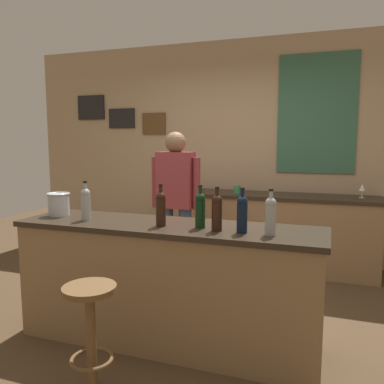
{
  "coord_description": "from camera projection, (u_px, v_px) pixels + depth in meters",
  "views": [
    {
      "loc": [
        1.13,
        -3.03,
        1.53
      ],
      "look_at": [
        -0.1,
        0.45,
        1.05
      ],
      "focal_mm": 36.92,
      "sensor_mm": 36.0,
      "label": 1
    }
  ],
  "objects": [
    {
      "name": "bar_counter",
      "position": [
        167.0,
        284.0,
        2.97
      ],
      "size": [
        2.3,
        0.6,
        0.92
      ],
      "color": "olive",
      "rests_on": "ground_plane"
    },
    {
      "name": "wine_bottle_f",
      "position": [
        271.0,
        215.0,
        2.56
      ],
      "size": [
        0.07,
        0.07,
        0.31
      ],
      "color": "#999E99",
      "rests_on": "bar_counter"
    },
    {
      "name": "wine_glass_c",
      "position": [
        362.0,
        188.0,
        4.38
      ],
      "size": [
        0.07,
        0.07,
        0.16
      ],
      "color": "silver",
      "rests_on": "side_counter"
    },
    {
      "name": "wine_glass_b",
      "position": [
        192.0,
        182.0,
        5.03
      ],
      "size": [
        0.07,
        0.07,
        0.16
      ],
      "color": "silver",
      "rests_on": "side_counter"
    },
    {
      "name": "back_wall",
      "position": [
        240.0,
        150.0,
        5.12
      ],
      "size": [
        6.0,
        0.09,
        2.8
      ],
      "color": "tan",
      "rests_on": "ground_plane"
    },
    {
      "name": "bar_stool",
      "position": [
        90.0,
        321.0,
        2.36
      ],
      "size": [
        0.32,
        0.32,
        0.68
      ],
      "color": "brown",
      "rests_on": "ground_plane"
    },
    {
      "name": "wine_bottle_d",
      "position": [
        217.0,
        211.0,
        2.68
      ],
      "size": [
        0.07,
        0.07,
        0.31
      ],
      "color": "black",
      "rests_on": "bar_counter"
    },
    {
      "name": "ground_plane",
      "position": [
        186.0,
        319.0,
        3.41
      ],
      "size": [
        10.0,
        10.0,
        0.0
      ],
      "primitive_type": "plane",
      "color": "#4C3823"
    },
    {
      "name": "wine_bottle_b",
      "position": [
        161.0,
        207.0,
        2.83
      ],
      "size": [
        0.07,
        0.07,
        0.31
      ],
      "color": "black",
      "rests_on": "bar_counter"
    },
    {
      "name": "wine_bottle_e",
      "position": [
        242.0,
        213.0,
        2.63
      ],
      "size": [
        0.07,
        0.07,
        0.31
      ],
      "color": "black",
      "rests_on": "bar_counter"
    },
    {
      "name": "side_counter",
      "position": [
        264.0,
        231.0,
        4.76
      ],
      "size": [
        2.61,
        0.56,
        0.9
      ],
      "color": "olive",
      "rests_on": "ground_plane"
    },
    {
      "name": "bartender",
      "position": [
        176.0,
        200.0,
        3.99
      ],
      "size": [
        0.52,
        0.21,
        1.62
      ],
      "color": "#384766",
      "rests_on": "ground_plane"
    },
    {
      "name": "wine_glass_a",
      "position": [
        175.0,
        181.0,
        5.1
      ],
      "size": [
        0.07,
        0.07,
        0.16
      ],
      "color": "silver",
      "rests_on": "side_counter"
    },
    {
      "name": "coffee_mug",
      "position": [
        237.0,
        189.0,
        4.75
      ],
      "size": [
        0.12,
        0.08,
        0.09
      ],
      "color": "#338C4C",
      "rests_on": "side_counter"
    },
    {
      "name": "wine_bottle_a",
      "position": [
        86.0,
        203.0,
        3.04
      ],
      "size": [
        0.07,
        0.07,
        0.31
      ],
      "color": "#999E99",
      "rests_on": "bar_counter"
    },
    {
      "name": "wine_bottle_c",
      "position": [
        200.0,
        209.0,
        2.78
      ],
      "size": [
        0.07,
        0.07,
        0.31
      ],
      "color": "black",
      "rests_on": "bar_counter"
    },
    {
      "name": "ice_bucket",
      "position": [
        59.0,
        204.0,
        3.24
      ],
      "size": [
        0.19,
        0.19,
        0.19
      ],
      "color": "#B7BABF",
      "rests_on": "bar_counter"
    }
  ]
}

